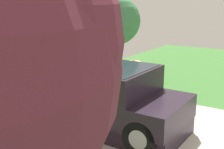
# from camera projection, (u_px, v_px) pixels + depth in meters

# --- Properties ---
(pickup_truck) EXTENTS (2.17, 5.38, 1.65)m
(pickup_truck) POSITION_uv_depth(u_px,v_px,m) (103.00, 99.00, 7.93)
(pickup_truck) COLOR black
(pickup_truck) RESTS_ON ground
(person_with_hat) EXTENTS (0.50, 0.46, 1.62)m
(person_with_hat) POSITION_uv_depth(u_px,v_px,m) (133.00, 82.00, 9.02)
(person_with_hat) COLOR #333842
(person_with_hat) RESTS_ON ground
(handbag) EXTENTS (0.39, 0.17, 0.47)m
(handbag) POSITION_uv_depth(u_px,v_px,m) (140.00, 105.00, 9.18)
(handbag) COLOR brown
(handbag) RESTS_ON ground
(neighbor_tree) EXTENTS (2.16, 2.06, 3.54)m
(neighbor_tree) POSITION_uv_depth(u_px,v_px,m) (115.00, 20.00, 12.39)
(neighbor_tree) COLOR brown
(neighbor_tree) RESTS_ON ground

